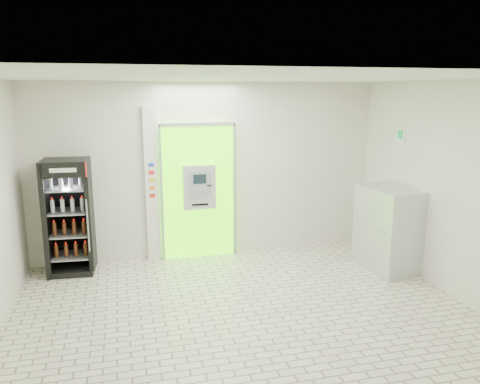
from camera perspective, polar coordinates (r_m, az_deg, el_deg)
name	(u,v)px	position (r m, az deg, el deg)	size (l,w,h in m)	color
ground	(246,317)	(6.23, 0.75, -14.94)	(6.00, 6.00, 0.00)	#C2B4A1
room_shell	(247,176)	(5.63, 0.81, 1.96)	(6.00, 6.00, 6.00)	silver
atm_assembly	(198,191)	(8.04, -5.10, 0.18)	(1.30, 0.24, 2.33)	#51F201
pillar	(152,185)	(7.97, -10.70, 0.85)	(0.22, 0.11, 2.60)	silver
beverage_cooler	(69,219)	(7.84, -20.08, -3.09)	(0.72, 0.68, 1.82)	black
steel_cabinet	(389,229)	(7.91, 17.65, -4.31)	(0.77, 1.07, 1.34)	#B6B9BF
exit_sign	(401,136)	(8.11, 19.01, 6.47)	(0.02, 0.22, 0.26)	white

